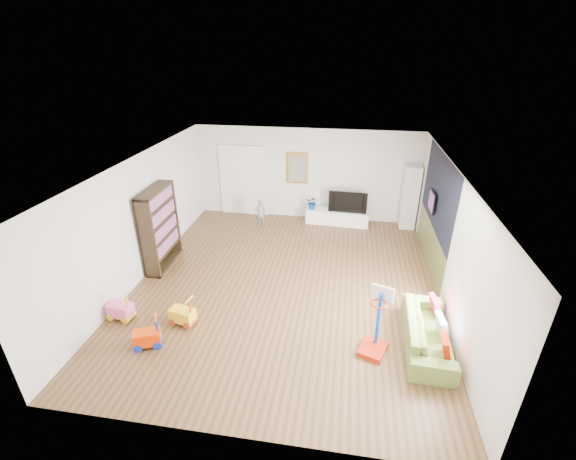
% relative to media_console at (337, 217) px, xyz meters
% --- Properties ---
extents(floor, '(6.50, 7.50, 0.00)m').
position_rel_media_console_xyz_m(floor, '(-0.99, -3.40, -0.21)').
color(floor, brown).
rests_on(floor, ground).
extents(ceiling, '(6.50, 7.50, 0.00)m').
position_rel_media_console_xyz_m(ceiling, '(-0.99, -3.40, 2.49)').
color(ceiling, white).
rests_on(ceiling, ground).
extents(wall_back, '(6.50, 0.00, 2.70)m').
position_rel_media_console_xyz_m(wall_back, '(-0.99, 0.35, 1.14)').
color(wall_back, silver).
rests_on(wall_back, ground).
extents(wall_front, '(6.50, 0.00, 2.70)m').
position_rel_media_console_xyz_m(wall_front, '(-0.99, -7.15, 1.14)').
color(wall_front, silver).
rests_on(wall_front, ground).
extents(wall_left, '(0.00, 7.50, 2.70)m').
position_rel_media_console_xyz_m(wall_left, '(-4.24, -3.40, 1.14)').
color(wall_left, white).
rests_on(wall_left, ground).
extents(wall_right, '(0.00, 7.50, 2.70)m').
position_rel_media_console_xyz_m(wall_right, '(2.26, -3.40, 1.14)').
color(wall_right, white).
rests_on(wall_right, ground).
extents(navy_accent, '(0.01, 3.20, 1.70)m').
position_rel_media_console_xyz_m(navy_accent, '(2.24, -2.00, 1.64)').
color(navy_accent, black).
rests_on(navy_accent, wall_right).
extents(olive_wainscot, '(0.01, 3.20, 1.00)m').
position_rel_media_console_xyz_m(olive_wainscot, '(2.24, -2.00, 0.29)').
color(olive_wainscot, brown).
rests_on(olive_wainscot, wall_right).
extents(doorway, '(1.45, 0.06, 2.10)m').
position_rel_media_console_xyz_m(doorway, '(-2.89, 0.31, 0.84)').
color(doorway, white).
rests_on(doorway, ground).
extents(painting_back, '(0.62, 0.06, 0.92)m').
position_rel_media_console_xyz_m(painting_back, '(-1.24, 0.31, 1.34)').
color(painting_back, gold).
rests_on(painting_back, wall_back).
extents(artwork_right, '(0.04, 0.56, 0.46)m').
position_rel_media_console_xyz_m(artwork_right, '(2.18, -1.80, 1.34)').
color(artwork_right, '#7F3F8C').
rests_on(artwork_right, wall_right).
extents(media_console, '(1.84, 0.56, 0.42)m').
position_rel_media_console_xyz_m(media_console, '(0.00, 0.00, 0.00)').
color(media_console, white).
rests_on(media_console, ground).
extents(tall_cabinet, '(0.43, 0.43, 1.83)m').
position_rel_media_console_xyz_m(tall_cabinet, '(2.00, 0.09, 0.70)').
color(tall_cabinet, silver).
rests_on(tall_cabinet, ground).
extents(bookshelf, '(0.38, 1.32, 1.92)m').
position_rel_media_console_xyz_m(bookshelf, '(-4.00, -2.99, 0.75)').
color(bookshelf, '#2E2113').
rests_on(bookshelf, ground).
extents(sofa, '(0.84, 1.95, 0.56)m').
position_rel_media_console_xyz_m(sofa, '(1.79, -4.88, 0.07)').
color(sofa, olive).
rests_on(sofa, ground).
extents(basketball_hoop, '(0.58, 0.64, 1.25)m').
position_rel_media_console_xyz_m(basketball_hoop, '(0.85, -5.20, 0.41)').
color(basketball_hoop, '#AB1C0A').
rests_on(basketball_hoop, ground).
extents(ride_on_yellow, '(0.51, 0.37, 0.61)m').
position_rel_media_console_xyz_m(ride_on_yellow, '(-2.69, -5.01, 0.09)').
color(ride_on_yellow, yellow).
rests_on(ride_on_yellow, ground).
extents(ride_on_orange, '(0.52, 0.43, 0.60)m').
position_rel_media_console_xyz_m(ride_on_orange, '(-3.06, -5.69, 0.09)').
color(ride_on_orange, '#EA3900').
rests_on(ride_on_orange, ground).
extents(ride_on_pink, '(0.49, 0.34, 0.62)m').
position_rel_media_console_xyz_m(ride_on_pink, '(-3.94, -5.05, 0.10)').
color(ride_on_pink, '#FF5DA8').
rests_on(ride_on_pink, ground).
extents(child, '(0.35, 0.30, 0.82)m').
position_rel_media_console_xyz_m(child, '(-2.20, -0.50, 0.20)').
color(child, gray).
rests_on(child, ground).
extents(tv, '(1.10, 0.19, 0.63)m').
position_rel_media_console_xyz_m(tv, '(0.28, -0.01, 0.53)').
color(tv, black).
rests_on(tv, media_console).
extents(vase_plant, '(0.42, 0.39, 0.40)m').
position_rel_media_console_xyz_m(vase_plant, '(-0.73, -0.01, 0.41)').
color(vase_plant, navy).
rests_on(vase_plant, media_console).
extents(pillow_left, '(0.13, 0.38, 0.37)m').
position_rel_media_console_xyz_m(pillow_left, '(1.96, -5.40, 0.23)').
color(pillow_left, '#B51800').
rests_on(pillow_left, sofa).
extents(pillow_center, '(0.14, 0.41, 0.40)m').
position_rel_media_console_xyz_m(pillow_center, '(2.00, -4.89, 0.23)').
color(pillow_center, white).
rests_on(pillow_center, sofa).
extents(pillow_right, '(0.14, 0.37, 0.36)m').
position_rel_media_console_xyz_m(pillow_right, '(1.99, -4.30, 0.23)').
color(pillow_right, '#BA1D40').
rests_on(pillow_right, sofa).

